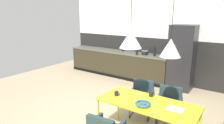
% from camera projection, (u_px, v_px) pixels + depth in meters
% --- Properties ---
extents(ground_plane, '(9.16, 9.16, 0.00)m').
position_uv_depth(ground_plane, '(100.00, 121.00, 4.20)').
color(ground_plane, tan).
extents(back_wall_splashback_dark, '(7.05, 0.12, 1.43)m').
position_uv_depth(back_wall_splashback_dark, '(159.00, 60.00, 6.60)').
color(back_wall_splashback_dark, black).
rests_on(back_wall_splashback_dark, ground).
extents(back_wall_panel_upper, '(7.05, 0.12, 1.43)m').
position_uv_depth(back_wall_panel_upper, '(162.00, 16.00, 6.26)').
color(back_wall_panel_upper, white).
rests_on(back_wall_panel_upper, back_wall_splashback_dark).
extents(kitchen_counter, '(3.85, 0.63, 0.91)m').
position_uv_depth(kitchen_counter, '(117.00, 63.00, 7.19)').
color(kitchen_counter, '#312C1D').
rests_on(kitchen_counter, ground).
extents(refrigerator_column, '(0.70, 0.60, 1.91)m').
position_uv_depth(refrigerator_column, '(182.00, 58.00, 5.80)').
color(refrigerator_column, '#232326').
rests_on(refrigerator_column, ground).
extents(dining_table, '(1.72, 0.77, 0.72)m').
position_uv_depth(dining_table, '(147.00, 105.00, 3.44)').
color(dining_table, gold).
rests_on(dining_table, ground).
extents(armchair_by_stool, '(0.56, 0.55, 0.76)m').
position_uv_depth(armchair_by_stool, '(169.00, 101.00, 4.02)').
color(armchair_by_stool, '#303A40').
rests_on(armchair_by_stool, ground).
extents(armchair_far_side, '(0.57, 0.56, 0.78)m').
position_uv_depth(armchair_far_side, '(142.00, 94.00, 4.36)').
color(armchair_far_side, '#303A40').
rests_on(armchair_far_side, ground).
extents(fruit_bowl, '(0.26, 0.26, 0.07)m').
position_uv_depth(fruit_bowl, '(143.00, 104.00, 3.28)').
color(fruit_bowl, '#33607F').
rests_on(fruit_bowl, dining_table).
extents(open_book, '(0.26, 0.20, 0.02)m').
position_uv_depth(open_book, '(175.00, 109.00, 3.18)').
color(open_book, white).
rests_on(open_book, dining_table).
extents(mug_dark_espresso, '(0.12, 0.07, 0.08)m').
position_uv_depth(mug_dark_espresso, '(117.00, 93.00, 3.70)').
color(mug_dark_espresso, black).
rests_on(mug_dark_espresso, dining_table).
extents(mug_short_terracotta, '(0.12, 0.07, 0.09)m').
position_uv_depth(mug_short_terracotta, '(151.00, 94.00, 3.67)').
color(mug_short_terracotta, black).
rests_on(mug_short_terracotta, dining_table).
extents(cooking_pot, '(0.21, 0.21, 0.16)m').
position_uv_depth(cooking_pot, '(145.00, 53.00, 6.43)').
color(cooking_pot, black).
rests_on(cooking_pot, kitchen_counter).
extents(bottle_spice_small, '(0.07, 0.07, 0.33)m').
position_uv_depth(bottle_spice_small, '(155.00, 52.00, 6.23)').
color(bottle_spice_small, black).
rests_on(bottle_spice_small, kitchen_counter).
extents(bottle_wine_green, '(0.07, 0.07, 0.30)m').
position_uv_depth(bottle_wine_green, '(122.00, 48.00, 7.02)').
color(bottle_wine_green, black).
rests_on(bottle_wine_green, kitchen_counter).
extents(bottle_vinegar_dark, '(0.07, 0.07, 0.26)m').
position_uv_depth(bottle_vinegar_dark, '(137.00, 52.00, 6.40)').
color(bottle_vinegar_dark, black).
rests_on(bottle_vinegar_dark, kitchen_counter).
extents(pendant_lamp_over_table_near, '(0.38, 0.38, 1.16)m').
position_uv_depth(pendant_lamp_over_table_near, '(131.00, 39.00, 3.34)').
color(pendant_lamp_over_table_near, black).
extents(pendant_lamp_over_table_far, '(0.32, 0.32, 1.23)m').
position_uv_depth(pendant_lamp_over_table_far, '(171.00, 48.00, 2.99)').
color(pendant_lamp_over_table_far, black).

